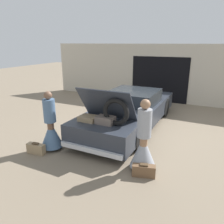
# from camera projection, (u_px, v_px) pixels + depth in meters

# --- Properties ---
(ground_plane) EXTENTS (40.00, 40.00, 0.00)m
(ground_plane) POSITION_uv_depth(u_px,v_px,m) (130.00, 126.00, 7.83)
(ground_plane) COLOR #7F705B
(garage_wall_back) EXTENTS (12.00, 0.14, 2.80)m
(garage_wall_back) POSITION_uv_depth(u_px,v_px,m) (160.00, 73.00, 10.78)
(garage_wall_back) COLOR beige
(garage_wall_back) RESTS_ON ground_plane
(car) EXTENTS (1.90, 5.37, 1.70)m
(car) POSITION_uv_depth(u_px,v_px,m) (130.00, 111.00, 7.66)
(car) COLOR #2D333D
(car) RESTS_ON ground_plane
(person_left) EXTENTS (0.61, 0.61, 1.64)m
(person_left) POSITION_uv_depth(u_px,v_px,m) (51.00, 129.00, 5.98)
(person_left) COLOR brown
(person_left) RESTS_ON ground_plane
(person_right) EXTENTS (0.61, 0.61, 1.69)m
(person_right) POSITION_uv_depth(u_px,v_px,m) (143.00, 145.00, 4.98)
(person_right) COLOR #997051
(person_right) RESTS_ON ground_plane
(suitcase_beside_left_person) EXTENTS (0.52, 0.22, 0.31)m
(suitcase_beside_left_person) POSITION_uv_depth(u_px,v_px,m) (36.00, 149.00, 5.83)
(suitcase_beside_left_person) COLOR #9E8460
(suitcase_beside_left_person) RESTS_ON ground_plane
(suitcase_beside_right_person) EXTENTS (0.54, 0.31, 0.30)m
(suitcase_beside_right_person) POSITION_uv_depth(u_px,v_px,m) (144.00, 171.00, 4.83)
(suitcase_beside_right_person) COLOR brown
(suitcase_beside_right_person) RESTS_ON ground_plane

